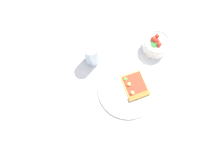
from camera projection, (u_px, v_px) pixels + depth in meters
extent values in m
plane|color=silver|center=(129.00, 85.00, 0.92)|extent=(2.40, 2.40, 0.00)
cylinder|color=white|center=(127.00, 89.00, 0.90)|extent=(0.27, 0.27, 0.01)
cube|color=#E5B256|center=(135.00, 86.00, 0.90)|extent=(0.15, 0.15, 0.01)
cube|color=#A36B2D|center=(139.00, 96.00, 0.88)|extent=(0.07, 0.09, 0.02)
cube|color=#B22D19|center=(135.00, 85.00, 0.89)|extent=(0.13, 0.13, 0.00)
sphere|color=#F2D87F|center=(132.00, 93.00, 0.87)|extent=(0.02, 0.02, 0.02)
sphere|color=#EAD172|center=(128.00, 84.00, 0.89)|extent=(0.02, 0.02, 0.02)
cylinder|color=#388433|center=(125.00, 79.00, 0.90)|extent=(0.02, 0.02, 0.00)
cylinder|color=white|center=(156.00, 45.00, 0.95)|extent=(0.12, 0.12, 0.07)
torus|color=white|center=(157.00, 41.00, 0.92)|extent=(0.12, 0.12, 0.01)
sphere|color=red|center=(159.00, 44.00, 0.90)|extent=(0.02, 0.02, 0.02)
sphere|color=red|center=(153.00, 39.00, 0.91)|extent=(0.02, 0.02, 0.02)
sphere|color=red|center=(157.00, 36.00, 0.92)|extent=(0.02, 0.02, 0.02)
sphere|color=red|center=(158.00, 41.00, 0.91)|extent=(0.02, 0.02, 0.02)
sphere|color=red|center=(155.00, 41.00, 0.91)|extent=(0.02, 0.02, 0.02)
cylinder|color=#2D722D|center=(154.00, 44.00, 0.91)|extent=(0.04, 0.04, 0.01)
cylinder|color=silver|center=(92.00, 53.00, 0.90)|extent=(0.07, 0.07, 0.13)
cylinder|color=black|center=(92.00, 54.00, 0.91)|extent=(0.07, 0.07, 0.11)
cube|color=white|center=(70.00, 114.00, 0.87)|extent=(0.18, 0.18, 0.00)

